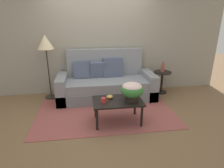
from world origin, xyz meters
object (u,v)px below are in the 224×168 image
object	(u,v)px
snack_bowl	(110,97)
table_vase	(163,68)
potted_plant	(132,90)
couch	(106,83)
coffee_mug	(104,100)
coffee_table	(118,103)
floor_lamp	(46,46)
side_table	(162,78)

from	to	relation	value
snack_bowl	table_vase	size ratio (longest dim) A/B	0.47
potted_plant	snack_bowl	distance (m)	0.44
potted_plant	couch	bearing A→B (deg)	104.55
couch	table_vase	bearing A→B (deg)	3.35
coffee_mug	table_vase	bearing A→B (deg)	39.97
coffee_table	floor_lamp	size ratio (longest dim) A/B	0.59
couch	coffee_mug	bearing A→B (deg)	-97.98
coffee_table	coffee_mug	size ratio (longest dim) A/B	7.13
couch	coffee_mug	distance (m)	1.31
snack_bowl	table_vase	bearing A→B (deg)	38.69
couch	coffee_table	world-z (taller)	couch
floor_lamp	coffee_mug	distance (m)	1.98
coffee_table	snack_bowl	size ratio (longest dim) A/B	7.32
coffee_table	potted_plant	bearing A→B (deg)	-9.30
coffee_mug	table_vase	world-z (taller)	table_vase
side_table	floor_lamp	bearing A→B (deg)	179.13
couch	snack_bowl	distance (m)	1.13
couch	coffee_mug	size ratio (longest dim) A/B	18.24
side_table	table_vase	size ratio (longest dim) A/B	2.19
couch	side_table	size ratio (longest dim) A/B	4.05
floor_lamp	snack_bowl	bearing A→B (deg)	-44.14
side_table	coffee_mug	world-z (taller)	side_table
coffee_table	side_table	bearing A→B (deg)	43.29
floor_lamp	potted_plant	world-z (taller)	floor_lamp
side_table	coffee_mug	size ratio (longest dim) A/B	4.50
couch	side_table	distance (m)	1.47
couch	floor_lamp	size ratio (longest dim) A/B	1.52
coffee_table	table_vase	xyz separation A→B (m)	(1.38, 1.31, 0.28)
coffee_table	side_table	world-z (taller)	side_table
floor_lamp	table_vase	xyz separation A→B (m)	(2.80, -0.04, -0.59)
coffee_mug	side_table	bearing A→B (deg)	39.76
floor_lamp	table_vase	distance (m)	2.86
side_table	floor_lamp	xyz separation A→B (m)	(-2.80, 0.04, 0.86)
snack_bowl	coffee_table	bearing A→B (deg)	-37.22
side_table	snack_bowl	bearing A→B (deg)	-141.54
floor_lamp	coffee_mug	world-z (taller)	floor_lamp
couch	snack_bowl	world-z (taller)	couch
coffee_mug	snack_bowl	xyz separation A→B (m)	(0.13, 0.16, -0.01)
potted_plant	table_vase	bearing A→B (deg)	50.10
potted_plant	coffee_mug	xyz separation A→B (m)	(-0.51, -0.02, -0.16)
side_table	potted_plant	distance (m)	1.78
coffee_table	side_table	distance (m)	1.90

